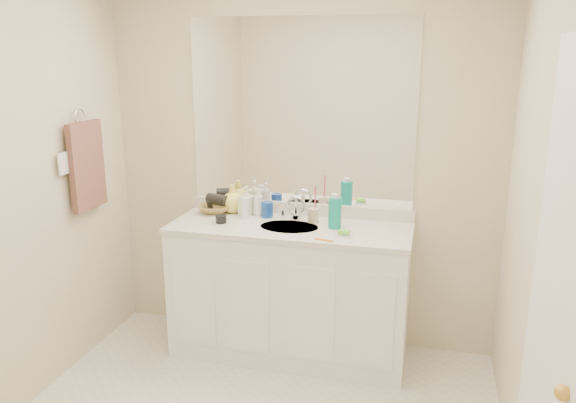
# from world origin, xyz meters

# --- Properties ---
(wall_back) EXTENTS (2.60, 0.02, 2.40)m
(wall_back) POSITION_xyz_m (0.00, 1.30, 1.20)
(wall_back) COLOR beige
(wall_back) RESTS_ON floor
(wall_front) EXTENTS (2.60, 0.02, 2.40)m
(wall_front) POSITION_xyz_m (0.00, -1.30, 1.20)
(wall_front) COLOR beige
(wall_front) RESTS_ON floor
(wall_right) EXTENTS (0.02, 2.60, 2.40)m
(wall_right) POSITION_xyz_m (1.30, 0.00, 1.20)
(wall_right) COLOR beige
(wall_right) RESTS_ON floor
(vanity_cabinet) EXTENTS (1.50, 0.55, 0.85)m
(vanity_cabinet) POSITION_xyz_m (0.00, 1.02, 0.42)
(vanity_cabinet) COLOR white
(vanity_cabinet) RESTS_ON floor
(countertop) EXTENTS (1.52, 0.57, 0.03)m
(countertop) POSITION_xyz_m (0.00, 1.02, 0.86)
(countertop) COLOR silver
(countertop) RESTS_ON vanity_cabinet
(backsplash) EXTENTS (1.52, 0.03, 0.08)m
(backsplash) POSITION_xyz_m (0.00, 1.29, 0.92)
(backsplash) COLOR silver
(backsplash) RESTS_ON countertop
(sink_basin) EXTENTS (0.37, 0.37, 0.02)m
(sink_basin) POSITION_xyz_m (0.00, 1.00, 0.87)
(sink_basin) COLOR beige
(sink_basin) RESTS_ON countertop
(faucet) EXTENTS (0.02, 0.02, 0.11)m
(faucet) POSITION_xyz_m (0.00, 1.18, 0.94)
(faucet) COLOR silver
(faucet) RESTS_ON countertop
(mirror) EXTENTS (1.48, 0.01, 1.20)m
(mirror) POSITION_xyz_m (0.00, 1.29, 1.56)
(mirror) COLOR white
(mirror) RESTS_ON wall_back
(blue_mug) EXTENTS (0.09, 0.09, 0.10)m
(blue_mug) POSITION_xyz_m (-0.19, 1.17, 0.93)
(blue_mug) COLOR #163F98
(blue_mug) RESTS_ON countertop
(tan_cup) EXTENTS (0.07, 0.07, 0.09)m
(tan_cup) POSITION_xyz_m (0.13, 1.13, 0.92)
(tan_cup) COLOR beige
(tan_cup) RESTS_ON countertop
(toothbrush) EXTENTS (0.01, 0.04, 0.19)m
(toothbrush) POSITION_xyz_m (0.14, 1.13, 1.03)
(toothbrush) COLOR #DD3A66
(toothbrush) RESTS_ON tan_cup
(mouthwash_bottle) EXTENTS (0.10, 0.10, 0.19)m
(mouthwash_bottle) POSITION_xyz_m (0.28, 1.05, 0.98)
(mouthwash_bottle) COLOR #0C978B
(mouthwash_bottle) RESTS_ON countertop
(soap_dish) EXTENTS (0.10, 0.08, 0.01)m
(soap_dish) POSITION_xyz_m (0.36, 0.90, 0.89)
(soap_dish) COLOR white
(soap_dish) RESTS_ON countertop
(green_soap) EXTENTS (0.07, 0.06, 0.02)m
(green_soap) POSITION_xyz_m (0.36, 0.90, 0.90)
(green_soap) COLOR #73E136
(green_soap) RESTS_ON soap_dish
(orange_comb) EXTENTS (0.11, 0.04, 0.00)m
(orange_comb) POSITION_xyz_m (0.26, 0.80, 0.88)
(orange_comb) COLOR orange
(orange_comb) RESTS_ON countertop
(dark_jar) EXTENTS (0.08, 0.08, 0.05)m
(dark_jar) POSITION_xyz_m (-0.44, 0.97, 0.90)
(dark_jar) COLOR black
(dark_jar) RESTS_ON countertop
(extra_white_bottle) EXTENTS (0.05, 0.05, 0.14)m
(extra_white_bottle) POSITION_xyz_m (-0.33, 1.11, 0.95)
(extra_white_bottle) COLOR white
(extra_white_bottle) RESTS_ON countertop
(soap_bottle_white) EXTENTS (0.07, 0.07, 0.18)m
(soap_bottle_white) POSITION_xyz_m (-0.26, 1.20, 0.97)
(soap_bottle_white) COLOR white
(soap_bottle_white) RESTS_ON countertop
(soap_bottle_cream) EXTENTS (0.10, 0.10, 0.19)m
(soap_bottle_cream) POSITION_xyz_m (-0.35, 1.20, 0.98)
(soap_bottle_cream) COLOR #FCFBCD
(soap_bottle_cream) RESTS_ON countertop
(soap_bottle_yellow) EXTENTS (0.19, 0.19, 0.19)m
(soap_bottle_yellow) POSITION_xyz_m (-0.46, 1.23, 0.98)
(soap_bottle_yellow) COLOR #FAEC61
(soap_bottle_yellow) RESTS_ON countertop
(wicker_basket) EXTENTS (0.27, 0.27, 0.06)m
(wicker_basket) POSITION_xyz_m (-0.57, 1.19, 0.91)
(wicker_basket) COLOR olive
(wicker_basket) RESTS_ON countertop
(hair_dryer) EXTENTS (0.17, 0.12, 0.08)m
(hair_dryer) POSITION_xyz_m (-0.55, 1.19, 0.97)
(hair_dryer) COLOR black
(hair_dryer) RESTS_ON wicker_basket
(towel_ring) EXTENTS (0.01, 0.11, 0.11)m
(towel_ring) POSITION_xyz_m (-1.27, 0.77, 1.55)
(towel_ring) COLOR silver
(towel_ring) RESTS_ON wall_left
(hand_towel) EXTENTS (0.04, 0.32, 0.55)m
(hand_towel) POSITION_xyz_m (-1.25, 0.77, 1.25)
(hand_towel) COLOR #4F322A
(hand_towel) RESTS_ON towel_ring
(switch_plate) EXTENTS (0.01, 0.08, 0.13)m
(switch_plate) POSITION_xyz_m (-1.27, 0.57, 1.30)
(switch_plate) COLOR white
(switch_plate) RESTS_ON wall_left
(door) EXTENTS (0.02, 0.82, 2.00)m
(door) POSITION_xyz_m (1.29, -0.30, 1.00)
(door) COLOR white
(door) RESTS_ON floor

